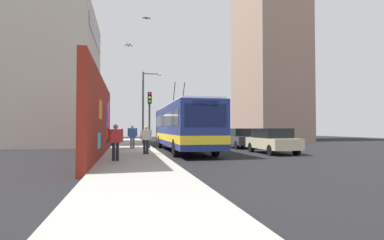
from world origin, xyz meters
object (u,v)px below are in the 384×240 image
Objects in this scene: pedestrian_midblock at (132,135)px; parked_car_champagne at (272,140)px; pedestrian_at_curb at (146,138)px; parked_car_silver at (204,135)px; parked_car_black at (217,136)px; pedestrian_near_wall at (115,140)px; street_lamp at (145,102)px; parked_car_dark_gray at (240,138)px; city_bus at (183,126)px; traffic_light at (150,110)px.

parked_car_champagne is at bearing -116.60° from pedestrian_midblock.
parked_car_silver is at bearing -23.80° from pedestrian_at_curb.
parked_car_champagne is 0.97× the size of parked_car_black.
parked_car_champagne is 12.03m from parked_car_black.
pedestrian_near_wall is at bearing 112.48° from parked_car_champagne.
street_lamp reaches higher than pedestrian_near_wall.
pedestrian_at_curb is 12.72m from street_lamp.
parked_car_champagne is 10.24m from pedestrian_near_wall.
pedestrian_near_wall is 3.75m from pedestrian_at_curb.
parked_car_dark_gray is 0.92× the size of parked_car_black.
city_bus is 7.97× the size of pedestrian_at_curb.
parked_car_silver is at bearing -23.87° from pedestrian_near_wall.
pedestrian_near_wall is 8.25m from pedestrian_midblock.
city_bus reaches higher than parked_car_black.
street_lamp is (6.22, 7.25, 3.27)m from parked_car_dark_gray.
parked_car_dark_gray is (2.78, -5.20, -0.94)m from city_bus.
parked_car_champagne is 5.63m from parked_car_dark_gray.
pedestrian_at_curb reaches higher than parked_car_champagne.
pedestrian_midblock is at bearing 98.88° from parked_car_dark_gray.
parked_car_dark_gray is at bearing -52.29° from pedestrian_at_curb.
traffic_light is (-7.40, 7.35, 2.08)m from parked_car_black.
parked_car_champagne is 2.57× the size of pedestrian_midblock.
parked_car_champagne is 8.93m from traffic_light.
parked_car_champagne and parked_car_dark_gray have the same top height.
parked_car_champagne is at bearing -86.45° from pedestrian_at_curb.
parked_car_champagne is at bearing -122.16° from traffic_light.
pedestrian_near_wall is at bearing 147.81° from city_bus.
parked_car_champagne is 2.67× the size of pedestrian_near_wall.
parked_car_champagne is (-2.85, -5.20, -0.94)m from city_bus.
parked_car_silver is 15.71m from pedestrian_midblock.
pedestrian_near_wall reaches higher than parked_car_silver.
pedestrian_at_curb is 5.47m from traffic_light.
parked_car_champagne is 1.04× the size of traffic_light.
city_bus is 10.59m from parked_car_black.
pedestrian_midblock reaches higher than parked_car_dark_gray.
city_bus is 2.98× the size of parked_car_silver.
city_bus is at bearing -32.19° from pedestrian_near_wall.
parked_car_silver is 2.61× the size of pedestrian_near_wall.
pedestrian_at_curb is at bearing 156.20° from parked_car_silver.
pedestrian_at_curb is at bearing -24.25° from pedestrian_near_wall.
pedestrian_midblock is at bearing -6.18° from pedestrian_near_wall.
street_lamp reaches higher than city_bus.
parked_car_champagne is 1.02× the size of parked_car_silver.
city_bus is at bearing -129.49° from traffic_light.
parked_car_champagne and parked_car_silver have the same top height.
parked_car_black is 10.64m from traffic_light.
street_lamp is (15.76, -2.21, 3.01)m from pedestrian_near_wall.
parked_car_dark_gray is at bearing 180.00° from parked_car_black.
parked_car_dark_gray is at bearing -61.88° from city_bus.
traffic_light is (-1.01, 7.35, 2.09)m from parked_car_dark_gray.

